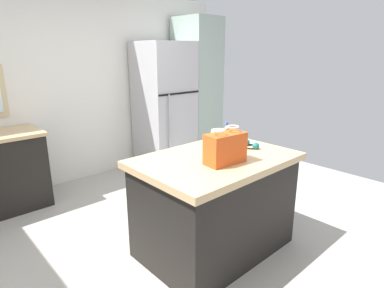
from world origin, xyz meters
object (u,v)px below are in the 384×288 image
object	(u,v)px
shopping_bag	(225,148)
small_box	(219,136)
tall_cabinet	(197,90)
refrigerator	(165,106)
ear_defenders	(251,145)
kitchen_island	(215,204)
bottle	(226,138)

from	to	relation	value
shopping_bag	small_box	bearing A→B (deg)	46.54
tall_cabinet	shopping_bag	xyz separation A→B (m)	(-1.82, -2.25, -0.12)
refrigerator	ear_defenders	world-z (taller)	refrigerator
refrigerator	small_box	xyz separation A→B (m)	(-0.68, -1.77, -0.01)
kitchen_island	bottle	xyz separation A→B (m)	(0.18, 0.05, 0.56)
small_box	bottle	world-z (taller)	bottle
kitchen_island	bottle	bearing A→B (deg)	14.62
kitchen_island	small_box	distance (m)	0.71
bottle	small_box	bearing A→B (deg)	52.47
kitchen_island	tall_cabinet	bearing A→B (deg)	49.96
refrigerator	tall_cabinet	distance (m)	0.71
refrigerator	bottle	world-z (taller)	refrigerator
kitchen_island	shopping_bag	world-z (taller)	shopping_bag
kitchen_island	ear_defenders	world-z (taller)	ear_defenders
kitchen_island	small_box	bearing A→B (deg)	39.48
shopping_bag	ear_defenders	bearing A→B (deg)	14.30
small_box	tall_cabinet	bearing A→B (deg)	52.36
refrigerator	bottle	xyz separation A→B (m)	(-0.89, -2.05, 0.06)
bottle	ear_defenders	world-z (taller)	bottle
bottle	refrigerator	bearing A→B (deg)	66.40
kitchen_island	ear_defenders	distance (m)	0.64
tall_cabinet	ear_defenders	xyz separation A→B (m)	(-1.31, -2.12, -0.23)
bottle	ear_defenders	size ratio (longest dim) A/B	1.36
kitchen_island	tall_cabinet	world-z (taller)	tall_cabinet
refrigerator	bottle	distance (m)	2.24
shopping_bag	bottle	xyz separation A→B (m)	(0.25, 0.21, -0.00)
refrigerator	bottle	size ratio (longest dim) A/B	7.09
small_box	bottle	distance (m)	0.36
tall_cabinet	small_box	size ratio (longest dim) A/B	16.84
kitchen_island	tall_cabinet	distance (m)	2.82
shopping_bag	ear_defenders	world-z (taller)	shopping_bag
tall_cabinet	shopping_bag	distance (m)	2.90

